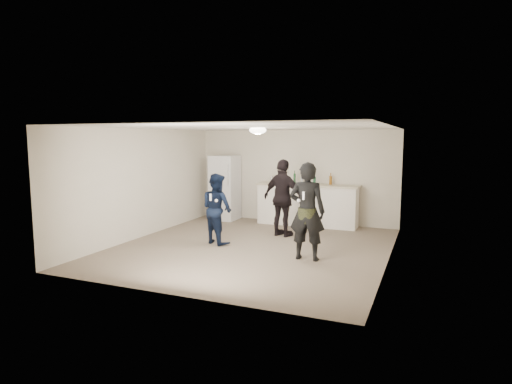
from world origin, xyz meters
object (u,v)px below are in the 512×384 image
at_px(fridge, 225,188).
at_px(shaker, 272,179).
at_px(counter, 307,206).
at_px(man, 217,209).
at_px(woman, 307,211).
at_px(spectator, 283,198).

height_order(fridge, shaker, fridge).
bearing_deg(counter, man, -116.11).
xyz_separation_m(fridge, man, (1.08, -2.56, -0.13)).
relative_size(woman, spectator, 1.03).
bearing_deg(counter, shaker, 172.78).
distance_m(counter, man, 2.94).
bearing_deg(man, spectator, -107.99).
bearing_deg(shaker, fridge, -171.31).
xyz_separation_m(shaker, woman, (1.91, -3.26, -0.25)).
distance_m(counter, fridge, 2.40).
xyz_separation_m(counter, fridge, (-2.37, -0.07, 0.38)).
xyz_separation_m(fridge, shaker, (1.33, 0.20, 0.28)).
relative_size(fridge, spectator, 1.00).
xyz_separation_m(counter, woman, (0.86, -3.12, 0.40)).
bearing_deg(spectator, fridge, -15.91).
height_order(shaker, spectator, spectator).
distance_m(fridge, man, 2.78).
bearing_deg(counter, fridge, -178.31).
xyz_separation_m(counter, spectator, (-0.18, -1.44, 0.38)).
bearing_deg(fridge, shaker, 8.69).
height_order(woman, spectator, woman).
relative_size(shaker, woman, 0.09).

